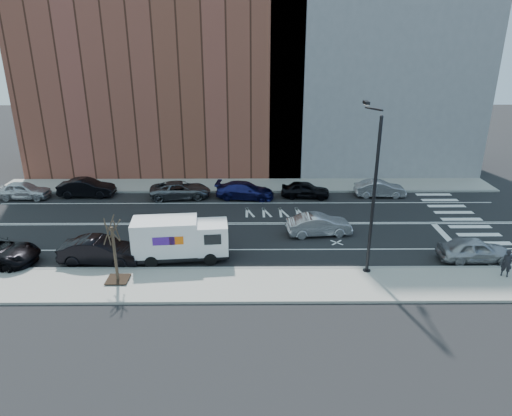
{
  "coord_description": "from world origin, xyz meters",
  "views": [
    {
      "loc": [
        0.45,
        -30.56,
        12.84
      ],
      "look_at": [
        0.69,
        -0.5,
        1.4
      ],
      "focal_mm": 32.0,
      "sensor_mm": 36.0,
      "label": 1
    }
  ],
  "objects_px": {
    "fedex_van": "(179,239)",
    "pedestrian": "(507,263)",
    "near_parked_front": "(475,250)",
    "far_parked_b": "(87,188)",
    "far_parked_a": "(24,190)",
    "driving_sedan": "(319,225)"
  },
  "relations": [
    {
      "from": "driving_sedan",
      "to": "near_parked_front",
      "type": "distance_m",
      "value": 9.69
    },
    {
      "from": "driving_sedan",
      "to": "near_parked_front",
      "type": "relative_size",
      "value": 1.02
    },
    {
      "from": "fedex_van",
      "to": "far_parked_a",
      "type": "xyz_separation_m",
      "value": [
        -14.67,
        11.15,
        -0.65
      ]
    },
    {
      "from": "far_parked_a",
      "to": "driving_sedan",
      "type": "xyz_separation_m",
      "value": [
        23.6,
        -7.52,
        -0.01
      ]
    },
    {
      "from": "far_parked_a",
      "to": "driving_sedan",
      "type": "bearing_deg",
      "value": -107.06
    },
    {
      "from": "far_parked_a",
      "to": "near_parked_front",
      "type": "distance_m",
      "value": 34.42
    },
    {
      "from": "far_parked_a",
      "to": "far_parked_b",
      "type": "distance_m",
      "value": 5.09
    },
    {
      "from": "fedex_van",
      "to": "pedestrian",
      "type": "distance_m",
      "value": 18.74
    },
    {
      "from": "pedestrian",
      "to": "far_parked_b",
      "type": "bearing_deg",
      "value": 177.36
    },
    {
      "from": "fedex_van",
      "to": "far_parked_a",
      "type": "bearing_deg",
      "value": 137.22
    },
    {
      "from": "near_parked_front",
      "to": "pedestrian",
      "type": "relative_size",
      "value": 2.7
    },
    {
      "from": "fedex_van",
      "to": "near_parked_front",
      "type": "relative_size",
      "value": 1.38
    },
    {
      "from": "fedex_van",
      "to": "far_parked_b",
      "type": "bearing_deg",
      "value": 123.9
    },
    {
      "from": "far_parked_a",
      "to": "driving_sedan",
      "type": "relative_size",
      "value": 0.98
    },
    {
      "from": "far_parked_b",
      "to": "driving_sedan",
      "type": "relative_size",
      "value": 1.05
    },
    {
      "from": "fedex_van",
      "to": "driving_sedan",
      "type": "distance_m",
      "value": 9.66
    },
    {
      "from": "fedex_van",
      "to": "near_parked_front",
      "type": "height_order",
      "value": "fedex_van"
    },
    {
      "from": "fedex_van",
      "to": "far_parked_a",
      "type": "height_order",
      "value": "fedex_van"
    },
    {
      "from": "near_parked_front",
      "to": "pedestrian",
      "type": "distance_m",
      "value": 2.3
    },
    {
      "from": "pedestrian",
      "to": "driving_sedan",
      "type": "bearing_deg",
      "value": 171.7
    },
    {
      "from": "far_parked_b",
      "to": "fedex_van",
      "type": "bearing_deg",
      "value": -140.02
    },
    {
      "from": "far_parked_b",
      "to": "near_parked_front",
      "type": "relative_size",
      "value": 1.07
    }
  ]
}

